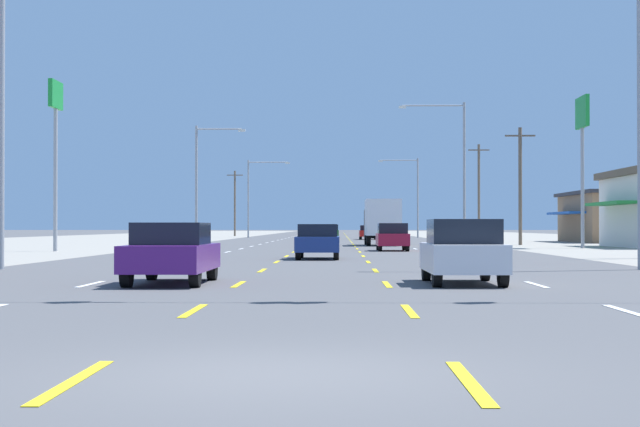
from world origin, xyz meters
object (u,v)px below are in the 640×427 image
Objects in this scene: hatchback_inner_right_near at (463,251)px; hatchback_center_turn_farthest at (331,232)px; streetlight_right_row_1 at (457,161)px; box_truck_inner_right_far at (382,220)px; streetlight_right_row_2 at (413,191)px; hatchback_inner_right_midfar at (392,237)px; streetlight_left_row_1 at (201,175)px; streetlight_left_row_0 at (11,84)px; sedan_center_turn_mid at (318,241)px; pole_sign_left_row_1 at (56,122)px; pole_sign_right_row_1 at (582,129)px; sedan_inner_left_nearest at (172,252)px; streetlight_left_row_2 at (253,192)px; sedan_inner_right_farther at (368,232)px; streetlight_right_row_0 at (627,88)px.

hatchback_center_turn_farthest is (-3.74, 83.44, 0.00)m from hatchback_inner_right_near.
streetlight_right_row_1 is (6.07, 52.91, 5.49)m from hatchback_inner_right_near.
streetlight_right_row_2 is (5.88, 49.59, 3.76)m from box_truck_inner_right_far.
hatchback_inner_right_near is 32.57m from hatchback_inner_right_midfar.
streetlight_left_row_1 is 0.95× the size of streetlight_right_row_2.
box_truck_inner_right_far is 8.76m from streetlight_right_row_1.
box_truck_inner_right_far is 0.76× the size of streetlight_right_row_2.
hatchback_inner_right_midfar is 0.37× the size of streetlight_left_row_0.
sedan_center_turn_mid is 14.60m from hatchback_inner_right_midfar.
streetlight_left_row_1 is (-13.32, 52.91, 4.44)m from hatchback_inner_right_near.
pole_sign_left_row_1 is at bearing 139.17° from sedan_center_turn_mid.
streetlight_right_row_2 reaches higher than pole_sign_right_row_1.
streetlight_left_row_0 reaches higher than streetlight_left_row_1.
sedan_inner_left_nearest is 0.62× the size of box_truck_inner_right_far.
hatchback_center_turn_farthest is at bearing 74.36° from pole_sign_left_row_1.
pole_sign_left_row_1 is 0.89× the size of streetlight_left_row_0.
streetlight_left_row_0 reaches higher than streetlight_left_row_2.
streetlight_left_row_1 is (-25.53, 13.67, -2.20)m from pole_sign_right_row_1.
streetlight_left_row_0 is at bearing -97.32° from hatchback_center_turn_farthest.
pole_sign_right_row_1 is 15.03m from streetlight_right_row_1.
hatchback_center_turn_farthest is at bearing 87.80° from sedan_inner_left_nearest.
pole_sign_left_row_1 is at bearing 120.60° from hatchback_inner_right_near.
streetlight_right_row_2 reaches higher than hatchback_inner_right_near.
sedan_inner_left_nearest and sedan_inner_right_farther have the same top height.
sedan_inner_right_farther is 73.45m from streetlight_left_row_0.
streetlight_left_row_2 is (-13.12, 97.77, 4.73)m from hatchback_inner_right_near.
streetlight_left_row_1 is at bearing -116.35° from sedan_inner_right_farther.
hatchback_inner_right_midfar is 0.42× the size of streetlight_left_row_2.
hatchback_inner_right_near is at bearing -90.21° from box_truck_inner_right_far.
streetlight_right_row_2 is (5.93, 17.73, 4.84)m from sedan_inner_right_farther.
streetlight_left_row_1 is at bearing 105.45° from sedan_center_turn_mid.
streetlight_right_row_0 is (9.90, -75.40, 4.96)m from hatchback_center_turn_farthest.
streetlight_right_row_1 reaches higher than streetlight_left_row_1.
streetlight_left_row_0 is (4.97, -23.05, -1.12)m from pole_sign_left_row_1.
sedan_inner_left_nearest is at bearing -95.04° from sedan_inner_right_farther.
pole_sign_left_row_1 reaches higher than hatchback_inner_right_midfar.
pole_sign_right_row_1 reaches higher than streetlight_left_row_2.
sedan_inner_right_farther is at bearing 86.35° from sedan_center_turn_mid.
hatchback_center_turn_farthest is 32.31m from streetlight_left_row_1.
hatchback_inner_right_midfar is 66.69m from streetlight_left_row_2.
sedan_center_turn_mid is 64.95m from hatchback_center_turn_farthest.
hatchback_inner_right_midfar is at bearing 77.86° from sedan_inner_left_nearest.
sedan_center_turn_mid is 0.47× the size of streetlight_right_row_2.
pole_sign_left_row_1 reaches higher than sedan_inner_right_farther.
sedan_center_turn_mid is 27.04m from pole_sign_right_row_1.
streetlight_left_row_2 is 0.98× the size of streetlight_right_row_2.
streetlight_right_row_1 is 48.80m from streetlight_left_row_2.
streetlight_right_row_0 is at bearing -82.52° from hatchback_center_turn_farthest.
pole_sign_left_row_1 reaches higher than streetlight_left_row_2.
streetlight_right_row_1 is at bearing 73.56° from hatchback_inner_right_midfar.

